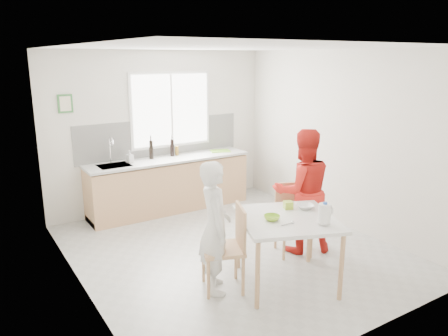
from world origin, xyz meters
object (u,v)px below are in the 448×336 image
(bowl_green, at_px, (272,218))
(milk_jug, at_px, (325,213))
(chair_left, at_px, (229,244))
(chair_far, at_px, (292,215))
(wine_bottle_a, at_px, (151,149))
(person_red, at_px, (302,191))
(wine_bottle_b, at_px, (172,148))
(bowl_white, at_px, (305,206))
(dining_table, at_px, (287,224))
(person_white, at_px, (215,227))

(bowl_green, bearing_deg, milk_jug, -45.44)
(chair_left, xyz_separation_m, chair_far, (1.26, 0.38, -0.02))
(wine_bottle_a, bearing_deg, bowl_green, -87.99)
(person_red, xyz_separation_m, milk_jug, (-0.57, -0.97, 0.10))
(chair_left, distance_m, chair_far, 1.31)
(chair_far, height_order, wine_bottle_b, wine_bottle_b)
(chair_left, xyz_separation_m, bowl_white, (1.00, -0.13, 0.30))
(dining_table, bearing_deg, person_white, 158.16)
(wine_bottle_a, bearing_deg, person_white, -99.27)
(person_white, height_order, wine_bottle_a, person_white)
(dining_table, height_order, wine_bottle_b, wine_bottle_b)
(bowl_green, bearing_deg, chair_left, 152.16)
(bowl_white, bearing_deg, chair_left, 172.53)
(milk_jug, xyz_separation_m, wine_bottle_b, (-0.12, 3.52, 0.13))
(dining_table, distance_m, bowl_white, 0.41)
(person_red, bearing_deg, wine_bottle_a, -45.22)
(person_red, height_order, wine_bottle_b, person_red)
(chair_far, relative_size, bowl_white, 4.50)
(person_white, xyz_separation_m, wine_bottle_a, (0.46, 2.83, 0.32))
(wine_bottle_a, xyz_separation_m, wine_bottle_b, (0.39, -0.00, -0.01))
(chair_left, distance_m, wine_bottle_a, 2.96)
(bowl_white, height_order, wine_bottle_a, wine_bottle_a)
(chair_left, bearing_deg, dining_table, 90.00)
(chair_left, height_order, chair_far, chair_left)
(milk_jug, bearing_deg, dining_table, 139.25)
(chair_far, relative_size, bowl_green, 5.21)
(chair_far, distance_m, person_white, 1.46)
(chair_left, height_order, wine_bottle_b, wine_bottle_b)
(person_red, bearing_deg, bowl_white, 72.21)
(chair_left, bearing_deg, milk_jug, 74.42)
(chair_left, bearing_deg, wine_bottle_b, -171.81)
(person_red, bearing_deg, milk_jug, 81.58)
(bowl_white, bearing_deg, wine_bottle_a, 102.76)
(milk_jug, bearing_deg, bowl_white, 92.53)
(dining_table, distance_m, milk_jug, 0.48)
(chair_far, xyz_separation_m, wine_bottle_a, (-0.94, 2.51, 0.56))
(bowl_green, bearing_deg, person_red, 30.35)
(person_red, bearing_deg, dining_table, 59.74)
(person_white, bearing_deg, bowl_white, -77.58)
(chair_left, distance_m, milk_jug, 1.11)
(person_red, bearing_deg, wine_bottle_b, -53.00)
(bowl_green, xyz_separation_m, milk_jug, (0.40, -0.41, 0.10))
(chair_far, xyz_separation_m, wine_bottle_b, (-0.56, 2.51, 0.55))
(person_white, xyz_separation_m, bowl_green, (0.57, -0.28, 0.09))
(person_white, bearing_deg, wine_bottle_b, 5.12)
(person_red, relative_size, wine_bottle_a, 5.27)
(person_white, distance_m, bowl_white, 1.17)
(chair_far, distance_m, wine_bottle_a, 2.74)
(person_white, distance_m, wine_bottle_b, 2.97)
(milk_jug, bearing_deg, wine_bottle_b, 113.82)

